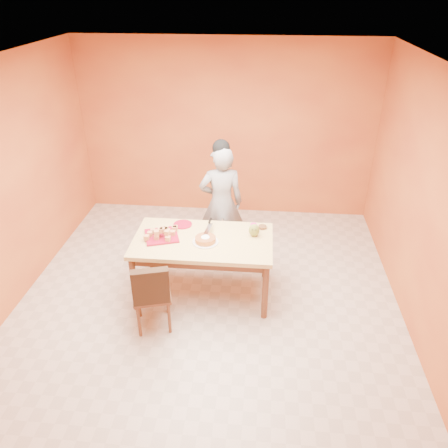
# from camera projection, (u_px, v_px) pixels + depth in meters

# --- Properties ---
(floor) EXTENTS (5.00, 5.00, 0.00)m
(floor) POSITION_uv_depth(u_px,v_px,m) (207.00, 306.00, 5.15)
(floor) COLOR beige
(floor) RESTS_ON ground
(ceiling) EXTENTS (5.00, 5.00, 0.00)m
(ceiling) POSITION_uv_depth(u_px,v_px,m) (201.00, 67.00, 3.82)
(ceiling) COLOR silver
(ceiling) RESTS_ON wall_back
(wall_back) EXTENTS (4.50, 0.00, 4.50)m
(wall_back) POSITION_uv_depth(u_px,v_px,m) (226.00, 131.00, 6.65)
(wall_back) COLOR orange
(wall_back) RESTS_ON floor
(wall_right) EXTENTS (0.00, 5.00, 5.00)m
(wall_right) POSITION_uv_depth(u_px,v_px,m) (431.00, 214.00, 4.30)
(wall_right) COLOR orange
(wall_right) RESTS_ON floor
(dining_table) EXTENTS (1.60, 0.90, 0.76)m
(dining_table) POSITION_uv_depth(u_px,v_px,m) (203.00, 246.00, 5.06)
(dining_table) COLOR #E7CB79
(dining_table) RESTS_ON floor
(dining_chair) EXTENTS (0.50, 0.56, 0.87)m
(dining_chair) POSITION_uv_depth(u_px,v_px,m) (151.00, 293.00, 4.65)
(dining_chair) COLOR brown
(dining_chair) RESTS_ON floor
(pastry_pile) EXTENTS (0.33, 0.33, 0.11)m
(pastry_pile) POSITION_uv_depth(u_px,v_px,m) (161.00, 231.00, 5.03)
(pastry_pile) COLOR tan
(pastry_pile) RESTS_ON pastry_platter
(person) EXTENTS (0.64, 0.48, 1.58)m
(person) POSITION_uv_depth(u_px,v_px,m) (221.00, 203.00, 5.74)
(person) COLOR gray
(person) RESTS_ON floor
(pastry_platter) EXTENTS (0.47, 0.47, 0.02)m
(pastry_platter) POSITION_uv_depth(u_px,v_px,m) (162.00, 236.00, 5.06)
(pastry_platter) COLOR maroon
(pastry_platter) RESTS_ON dining_table
(red_dinner_plate) EXTENTS (0.25, 0.25, 0.01)m
(red_dinner_plate) POSITION_uv_depth(u_px,v_px,m) (183.00, 224.00, 5.30)
(red_dinner_plate) COLOR maroon
(red_dinner_plate) RESTS_ON dining_table
(white_cake_plate) EXTENTS (0.31, 0.31, 0.01)m
(white_cake_plate) POSITION_uv_depth(u_px,v_px,m) (205.00, 242.00, 4.95)
(white_cake_plate) COLOR white
(white_cake_plate) RESTS_ON dining_table
(sponge_cake) EXTENTS (0.26, 0.26, 0.05)m
(sponge_cake) POSITION_uv_depth(u_px,v_px,m) (205.00, 239.00, 4.94)
(sponge_cake) COLOR orange
(sponge_cake) RESTS_ON white_cake_plate
(cake_server) EXTENTS (0.08, 0.27, 0.01)m
(cake_server) POSITION_uv_depth(u_px,v_px,m) (208.00, 229.00, 5.08)
(cake_server) COLOR silver
(cake_server) RESTS_ON sponge_cake
(egg_ornament) EXTENTS (0.14, 0.12, 0.16)m
(egg_ornament) POSITION_uv_depth(u_px,v_px,m) (254.00, 230.00, 5.04)
(egg_ornament) COLOR olive
(egg_ornament) RESTS_ON dining_table
(magenta_glass) EXTENTS (0.08, 0.08, 0.10)m
(magenta_glass) POSITION_uv_depth(u_px,v_px,m) (253.00, 228.00, 5.14)
(magenta_glass) COLOR #D31F78
(magenta_glass) RESTS_ON dining_table
(checker_tin) EXTENTS (0.13, 0.13, 0.03)m
(checker_tin) POSITION_uv_depth(u_px,v_px,m) (263.00, 227.00, 5.23)
(checker_tin) COLOR #371F0F
(checker_tin) RESTS_ON dining_table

